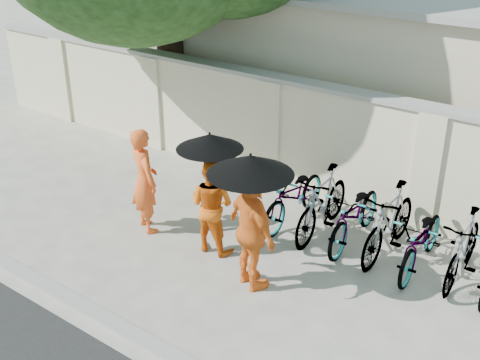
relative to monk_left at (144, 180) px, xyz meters
The scene contains 14 objects.
ground 1.89m from the monk_left, 13.32° to the right, with size 80.00×80.00×0.00m, color #B2AC9B.
kerb 2.77m from the monk_left, 52.00° to the right, with size 40.00×0.16×0.12m, color gray.
compound_wall 3.85m from the monk_left, 46.94° to the left, with size 20.00×0.30×2.00m, color beige.
monk_left is the anchor object (origin of this frame).
monk_center 1.28m from the monk_left, ahead, with size 0.75×0.58×1.53m, color #D85C0F.
parasol_center 1.63m from the monk_left, ahead, with size 0.98×0.98×1.08m.
monk_right 2.36m from the monk_left, ahead, with size 1.05×0.44×1.78m, color orange.
parasol_right 2.60m from the monk_left, ahead, with size 1.14×1.14×1.03m.
bike_0 2.49m from the monk_left, 41.90° to the left, with size 0.64×1.84×0.97m, color #9294A1.
bike_1 2.88m from the monk_left, 33.23° to the left, with size 0.52×1.85×1.11m, color #9294A1.
bike_2 3.40m from the monk_left, 28.92° to the left, with size 0.65×1.86×0.98m, color #9294A1.
bike_3 3.88m from the monk_left, 24.75° to the left, with size 0.52×1.85×1.11m, color #9294A1.
bike_4 4.38m from the monk_left, 20.72° to the left, with size 0.62×1.77×0.93m, color #9294A1.
bike_5 4.93m from the monk_left, 19.38° to the left, with size 0.48×1.70×1.02m, color #9294A1.
Camera 1 is at (4.78, -5.70, 5.03)m, focal length 45.00 mm.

